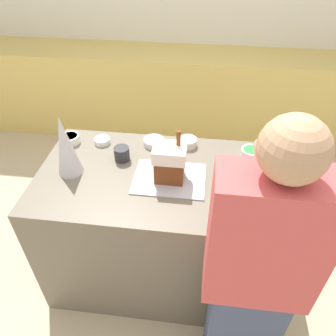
# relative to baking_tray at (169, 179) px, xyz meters

# --- Properties ---
(ground_plane) EXTENTS (12.00, 12.00, 0.00)m
(ground_plane) POSITION_rel_baking_tray_xyz_m (-0.02, 0.03, -0.94)
(ground_plane) COLOR #C6B28E
(wall_back) EXTENTS (8.00, 0.05, 2.60)m
(wall_back) POSITION_rel_baking_tray_xyz_m (-0.02, 2.32, 0.36)
(wall_back) COLOR white
(wall_back) RESTS_ON ground_plane
(back_cabinet_block) EXTENTS (6.00, 0.60, 0.95)m
(back_cabinet_block) POSITION_rel_baking_tray_xyz_m (-0.02, 1.99, -0.46)
(back_cabinet_block) COLOR #DBBC60
(back_cabinet_block) RESTS_ON ground_plane
(kitchen_island) EXTENTS (1.54, 0.84, 0.94)m
(kitchen_island) POSITION_rel_baking_tray_xyz_m (-0.02, 0.03, -0.47)
(kitchen_island) COLOR #6B6051
(kitchen_island) RESTS_ON ground_plane
(baking_tray) EXTENTS (0.42, 0.32, 0.01)m
(baking_tray) POSITION_rel_baking_tray_xyz_m (0.00, 0.00, 0.00)
(baking_tray) COLOR #B2B2BC
(baking_tray) RESTS_ON kitchen_island
(gingerbread_house) EXTENTS (0.18, 0.15, 0.31)m
(gingerbread_house) POSITION_rel_baking_tray_xyz_m (0.00, 0.00, 0.12)
(gingerbread_house) COLOR brown
(gingerbread_house) RESTS_ON baking_tray
(decorative_tree) EXTENTS (0.15, 0.15, 0.37)m
(decorative_tree) POSITION_rel_baking_tray_xyz_m (-0.59, -0.00, 0.18)
(decorative_tree) COLOR silver
(decorative_tree) RESTS_ON kitchen_island
(candy_bowl_center_rear) EXTENTS (0.10, 0.10, 0.04)m
(candy_bowl_center_rear) POSITION_rel_baking_tray_xyz_m (-0.49, 0.31, 0.02)
(candy_bowl_center_rear) COLOR white
(candy_bowl_center_rear) RESTS_ON kitchen_island
(candy_bowl_far_right) EXTENTS (0.12, 0.12, 0.05)m
(candy_bowl_far_right) POSITION_rel_baking_tray_xyz_m (0.08, 0.35, 0.03)
(candy_bowl_far_right) COLOR silver
(candy_bowl_far_right) RESTS_ON kitchen_island
(candy_bowl_near_tray_left) EXTENTS (0.12, 0.12, 0.05)m
(candy_bowl_near_tray_left) POSITION_rel_baking_tray_xyz_m (-0.70, 0.29, 0.03)
(candy_bowl_near_tray_left) COLOR white
(candy_bowl_near_tray_left) RESTS_ON kitchen_island
(candy_bowl_far_left) EXTENTS (0.13, 0.13, 0.04)m
(candy_bowl_far_left) POSITION_rel_baking_tray_xyz_m (-0.15, 0.33, 0.02)
(candy_bowl_far_left) COLOR white
(candy_bowl_far_left) RESTS_ON kitchen_island
(candy_bowl_beside_tree) EXTENTS (0.13, 0.13, 0.04)m
(candy_bowl_beside_tree) POSITION_rel_baking_tray_xyz_m (0.49, 0.29, 0.02)
(candy_bowl_beside_tree) COLOR white
(candy_bowl_beside_tree) RESTS_ON kitchen_island
(candy_bowl_behind_tray) EXTENTS (0.09, 0.09, 0.04)m
(candy_bowl_behind_tray) POSITION_rel_baking_tray_xyz_m (0.64, 0.35, 0.02)
(candy_bowl_behind_tray) COLOR white
(candy_bowl_behind_tray) RESTS_ON kitchen_island
(cookbook) EXTENTS (0.19, 0.14, 0.02)m
(cookbook) POSITION_rel_baking_tray_xyz_m (0.42, 0.08, 0.01)
(cookbook) COLOR #B23338
(cookbook) RESTS_ON kitchen_island
(mug) EXTENTS (0.09, 0.09, 0.09)m
(mug) POSITION_rel_baking_tray_xyz_m (-0.32, 0.15, 0.04)
(mug) COLOR #2D2D33
(mug) RESTS_ON kitchen_island
(person) EXTENTS (0.45, 0.57, 1.72)m
(person) POSITION_rel_baking_tray_xyz_m (0.45, -0.58, -0.05)
(person) COLOR #424C6B
(person) RESTS_ON ground_plane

